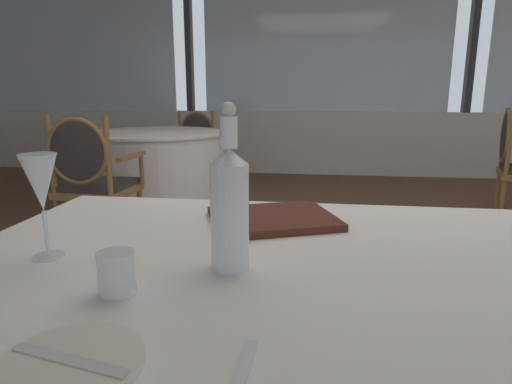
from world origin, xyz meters
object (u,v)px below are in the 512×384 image
at_px(wine_glass, 41,185).
at_px(dining_chair_1_1, 194,144).
at_px(menu_book, 273,219).
at_px(water_tumbler, 117,273).
at_px(water_bottle, 230,205).
at_px(dining_chair_1_0, 91,175).
at_px(side_plate, 70,364).

relative_size(wine_glass, dining_chair_1_1, 0.25).
xyz_separation_m(menu_book, dining_chair_1_1, (-1.25, 3.68, -0.24)).
height_order(menu_book, dining_chair_1_1, dining_chair_1_1).
relative_size(water_tumbler, menu_book, 0.23).
bearing_deg(dining_chair_1_1, wine_glass, 14.62).
distance_m(water_bottle, water_tumbler, 0.24).
bearing_deg(wine_glass, water_tumbler, -32.24).
bearing_deg(menu_book, dining_chair_1_1, 87.77).
xyz_separation_m(wine_glass, dining_chair_1_0, (-0.92, 1.87, -0.36)).
xyz_separation_m(side_plate, wine_glass, (-0.25, 0.35, 0.15)).
xyz_separation_m(water_bottle, dining_chair_1_0, (-1.32, 1.88, -0.33)).
height_order(wine_glass, water_tumbler, wine_glass).
bearing_deg(dining_chair_1_0, menu_book, -135.37).
bearing_deg(side_plate, dining_chair_1_0, 117.89).
height_order(side_plate, dining_chair_1_0, dining_chair_1_0).
distance_m(wine_glass, dining_chair_1_0, 2.12).
bearing_deg(dining_chair_1_0, water_bottle, -141.71).
relative_size(side_plate, dining_chair_1_1, 0.21).
relative_size(water_tumbler, dining_chair_1_0, 0.08).
bearing_deg(dining_chair_1_1, water_tumbler, 17.15).
bearing_deg(wine_glass, dining_chair_1_1, 101.39).
distance_m(water_bottle, dining_chair_1_0, 2.32).
distance_m(side_plate, menu_book, 0.69).
bearing_deg(side_plate, dining_chair_1_1, 103.68).
bearing_deg(water_bottle, dining_chair_1_0, 125.07).
height_order(side_plate, water_bottle, water_bottle).
bearing_deg(dining_chair_1_0, side_plate, -148.89).
height_order(water_bottle, menu_book, water_bottle).
relative_size(side_plate, water_tumbler, 2.54).
bearing_deg(water_tumbler, menu_book, 63.12).
bearing_deg(water_tumbler, water_bottle, 37.42).
bearing_deg(wine_glass, water_bottle, -0.62).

